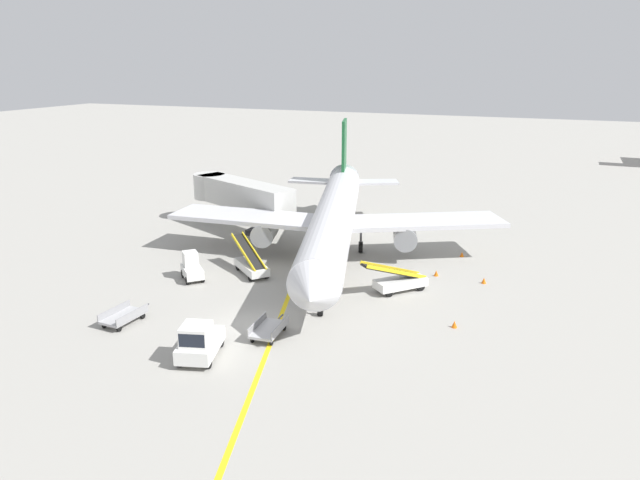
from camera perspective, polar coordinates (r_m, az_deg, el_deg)
The scene contains 15 objects.
ground_plane at distance 37.90m, azimuth -6.71°, elevation -8.07°, with size 300.00×300.00×0.00m, color #9E9B93.
taxi_line_yellow at distance 41.85m, azimuth -3.07°, elevation -5.48°, with size 0.30×80.00×0.01m, color yellow.
airliner at distance 49.10m, azimuth 1.38°, elevation 2.16°, with size 27.78×34.66×10.10m.
jet_bridge at distance 58.30m, azimuth -8.12°, elevation 4.50°, with size 12.86×7.43×4.85m.
pushback_tug at distance 33.98m, azimuth -11.54°, elevation -9.55°, with size 2.82×3.98×2.20m.
baggage_tug_near_wing at distance 45.80m, azimuth -12.23°, elevation -2.60°, with size 2.63×2.60×2.10m.
belt_loader_forward_hold at distance 42.94m, azimuth 7.60°, elevation -3.90°, with size 4.30×4.53×2.59m.
belt_loader_aft_hold at distance 46.24m, azimuth -6.63°, elevation -2.32°, with size 4.62×4.18×2.59m.
baggage_cart_loaded at distance 36.12m, azimuth -4.94°, elevation -8.51°, with size 1.76×3.81×0.94m.
baggage_cart_empty_trailing at distance 39.64m, azimuth -18.34°, elevation -6.97°, with size 1.73×3.80×0.94m.
ground_crew_marshaller at distance 43.98m, azimuth 1.94°, elevation -3.06°, with size 0.36×0.24×1.70m.
safety_cone_nose_left at distance 46.52m, azimuth 11.11°, elevation -3.15°, with size 0.36×0.36×0.44m, color orange.
safety_cone_nose_right at distance 38.10m, azimuth 12.79°, elevation -7.89°, with size 0.36×0.36×0.44m, color orange.
safety_cone_wingtip_left at distance 45.82m, azimuth 15.47°, elevation -3.77°, with size 0.36×0.36×0.44m, color orange.
safety_cone_wingtip_right at distance 51.44m, azimuth 13.48°, elevation -1.34°, with size 0.36×0.36×0.44m, color orange.
Camera 1 is at (16.86, -29.96, 15.97)m, focal length 33.32 mm.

